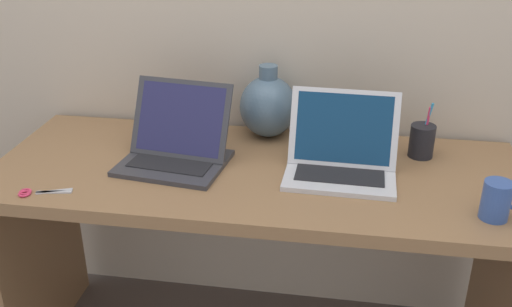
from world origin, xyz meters
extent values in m
cube|color=olive|center=(0.00, 0.00, 0.72)|extent=(1.62, 0.64, 0.04)
cube|color=olive|center=(-0.77, 0.00, 0.35)|extent=(0.03, 0.54, 0.70)
cube|color=olive|center=(0.77, 0.00, 0.35)|extent=(0.03, 0.54, 0.70)
cube|color=#333338|center=(-0.25, -0.02, 0.75)|extent=(0.34, 0.29, 0.01)
cube|color=black|center=(-0.25, -0.02, 0.76)|extent=(0.27, 0.18, 0.00)
cube|color=#333338|center=(-0.25, 0.05, 0.87)|extent=(0.32, 0.16, 0.22)
cube|color=#23234C|center=(-0.25, 0.05, 0.87)|extent=(0.29, 0.14, 0.20)
cube|color=silver|center=(0.25, -0.02, 0.75)|extent=(0.33, 0.25, 0.01)
cube|color=black|center=(0.25, -0.02, 0.76)|extent=(0.26, 0.15, 0.00)
cube|color=silver|center=(0.26, 0.06, 0.87)|extent=(0.33, 0.10, 0.22)
cube|color=navy|center=(0.26, 0.06, 0.87)|extent=(0.29, 0.09, 0.20)
ellipsoid|color=slate|center=(0.00, 0.26, 0.85)|extent=(0.19, 0.19, 0.21)
cylinder|color=slate|center=(0.00, 0.26, 0.97)|extent=(0.06, 0.06, 0.05)
cylinder|color=#335199|center=(0.66, -0.19, 0.80)|extent=(0.07, 0.07, 0.10)
cylinder|color=black|center=(0.50, 0.17, 0.80)|extent=(0.08, 0.08, 0.11)
cylinder|color=#338CBF|center=(0.51, 0.18, 0.85)|extent=(0.03, 0.02, 0.15)
cylinder|color=#D83359|center=(0.51, 0.18, 0.84)|extent=(0.01, 0.01, 0.13)
cube|color=#B7B7BC|center=(-0.54, -0.24, 0.75)|extent=(0.10, 0.05, 0.00)
cube|color=#B7B7BC|center=(-0.54, -0.24, 0.75)|extent=(0.10, 0.03, 0.00)
torus|color=#D83359|center=(-0.61, -0.27, 0.75)|extent=(0.03, 0.04, 0.01)
torus|color=#D83359|center=(-0.62, -0.25, 0.75)|extent=(0.03, 0.04, 0.01)
camera|label=1|loc=(0.25, -1.56, 1.55)|focal=40.74mm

